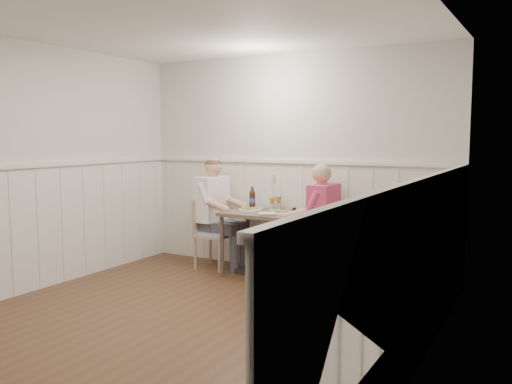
% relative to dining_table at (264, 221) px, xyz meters
% --- Properties ---
extents(ground_plane, '(4.50, 4.50, 0.00)m').
position_rel_dining_table_xyz_m(ground_plane, '(0.16, -1.84, -0.65)').
color(ground_plane, '#462F1D').
extents(room_shell, '(4.04, 4.54, 2.60)m').
position_rel_dining_table_xyz_m(room_shell, '(0.16, -1.84, 0.87)').
color(room_shell, silver).
rests_on(room_shell, ground).
extents(wainscot, '(4.00, 4.49, 1.34)m').
position_rel_dining_table_xyz_m(wainscot, '(0.16, -1.15, 0.04)').
color(wainscot, beige).
rests_on(wainscot, ground).
extents(dining_table, '(0.89, 0.70, 0.75)m').
position_rel_dining_table_xyz_m(dining_table, '(0.00, 0.00, 0.00)').
color(dining_table, brown).
rests_on(dining_table, ground).
extents(chair_right, '(0.40, 0.40, 0.83)m').
position_rel_dining_table_xyz_m(chair_right, '(0.83, -0.02, -0.20)').
color(chair_right, '#9E8660').
rests_on(chair_right, ground).
extents(chair_left, '(0.41, 0.41, 0.85)m').
position_rel_dining_table_xyz_m(chair_left, '(-0.75, 0.00, -0.18)').
color(chair_left, '#9E8660').
rests_on(chair_left, ground).
extents(man_in_pink, '(0.62, 0.44, 1.35)m').
position_rel_dining_table_xyz_m(man_in_pink, '(0.68, 0.04, -0.08)').
color(man_in_pink, '#3F3F47').
rests_on(man_in_pink, ground).
extents(diner_cream, '(0.66, 0.46, 1.39)m').
position_rel_dining_table_xyz_m(diner_cream, '(-0.73, 0.05, -0.07)').
color(diner_cream, '#3F3F47').
rests_on(diner_cream, ground).
extents(plate_man, '(0.30, 0.30, 0.07)m').
position_rel_dining_table_xyz_m(plate_man, '(0.20, -0.07, 0.13)').
color(plate_man, white).
rests_on(plate_man, dining_table).
extents(plate_diner, '(0.26, 0.26, 0.07)m').
position_rel_dining_table_xyz_m(plate_diner, '(-0.22, 0.01, 0.12)').
color(plate_diner, white).
rests_on(plate_diner, dining_table).
extents(beer_glass_a, '(0.08, 0.08, 0.19)m').
position_rel_dining_table_xyz_m(beer_glass_a, '(0.06, 0.24, 0.23)').
color(beer_glass_a, silver).
rests_on(beer_glass_a, dining_table).
extents(beer_glass_b, '(0.07, 0.07, 0.17)m').
position_rel_dining_table_xyz_m(beer_glass_b, '(-0.00, 0.19, 0.22)').
color(beer_glass_b, silver).
rests_on(beer_glass_b, dining_table).
extents(beer_bottle, '(0.08, 0.08, 0.27)m').
position_rel_dining_table_xyz_m(beer_bottle, '(-0.27, 0.18, 0.22)').
color(beer_bottle, black).
rests_on(beer_bottle, dining_table).
extents(rolled_napkin, '(0.19, 0.14, 0.04)m').
position_rel_dining_table_xyz_m(rolled_napkin, '(0.18, -0.27, 0.12)').
color(rolled_napkin, white).
rests_on(rolled_napkin, dining_table).
extents(grass_vase, '(0.05, 0.05, 0.44)m').
position_rel_dining_table_xyz_m(grass_vase, '(-0.04, 0.27, 0.30)').
color(grass_vase, silver).
rests_on(grass_vase, dining_table).
extents(gingham_mat, '(0.28, 0.24, 0.01)m').
position_rel_dining_table_xyz_m(gingham_mat, '(-0.28, 0.23, 0.11)').
color(gingham_mat, '#495DA7').
rests_on(gingham_mat, dining_table).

